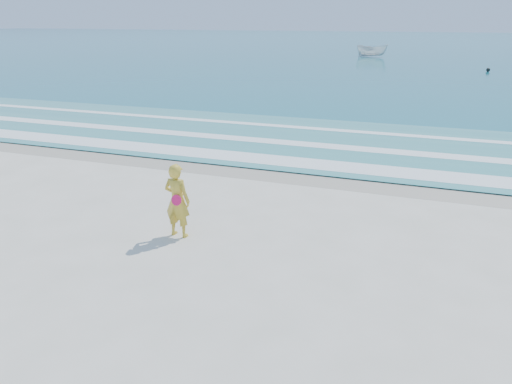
% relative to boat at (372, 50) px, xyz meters
% --- Properties ---
extents(ground, '(400.00, 400.00, 0.00)m').
position_rel_boat_xyz_m(ground, '(5.42, -66.21, -0.89)').
color(ground, silver).
rests_on(ground, ground).
extents(wet_sand, '(400.00, 2.40, 0.00)m').
position_rel_boat_xyz_m(wet_sand, '(5.42, -57.21, -0.89)').
color(wet_sand, '#B2A893').
rests_on(wet_sand, ground).
extents(ocean, '(400.00, 190.00, 0.04)m').
position_rel_boat_xyz_m(ocean, '(5.42, 38.79, -0.87)').
color(ocean, '#19727F').
rests_on(ocean, ground).
extents(shallow, '(400.00, 10.00, 0.01)m').
position_rel_boat_xyz_m(shallow, '(5.42, -52.21, -0.84)').
color(shallow, '#59B7AD').
rests_on(shallow, ocean).
extents(foam_near, '(400.00, 1.40, 0.01)m').
position_rel_boat_xyz_m(foam_near, '(5.42, -55.91, -0.83)').
color(foam_near, white).
rests_on(foam_near, shallow).
extents(foam_mid, '(400.00, 0.90, 0.01)m').
position_rel_boat_xyz_m(foam_mid, '(5.42, -53.01, -0.83)').
color(foam_mid, white).
rests_on(foam_mid, shallow).
extents(foam_far, '(400.00, 0.60, 0.01)m').
position_rel_boat_xyz_m(foam_far, '(5.42, -49.71, -0.83)').
color(foam_far, white).
rests_on(foam_far, shallow).
extents(boat, '(4.61, 2.38, 1.70)m').
position_rel_boat_xyz_m(boat, '(0.00, 0.00, 0.00)').
color(boat, silver).
rests_on(boat, ocean).
extents(buoy, '(0.39, 0.39, 0.39)m').
position_rel_boat_xyz_m(buoy, '(13.97, -16.69, -0.66)').
color(buoy, black).
rests_on(buoy, ocean).
extents(woman, '(0.73, 0.51, 1.90)m').
position_rel_boat_xyz_m(woman, '(3.81, -63.36, 0.06)').
color(woman, gold).
rests_on(woman, ground).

